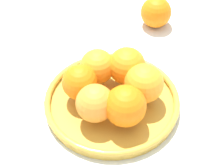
{
  "coord_description": "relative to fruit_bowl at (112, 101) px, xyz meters",
  "views": [
    {
      "loc": [
        -0.5,
        0.14,
        0.59
      ],
      "look_at": [
        0.0,
        0.0,
        0.06
      ],
      "focal_mm": 60.0,
      "sensor_mm": 36.0,
      "label": 1
    }
  ],
  "objects": [
    {
      "name": "orange_pile",
      "position": [
        -0.0,
        -0.0,
        0.05
      ],
      "size": [
        0.2,
        0.2,
        0.08
      ],
      "color": "orange",
      "rests_on": "fruit_bowl"
    },
    {
      "name": "stray_orange",
      "position": [
        0.24,
        -0.19,
        0.03
      ],
      "size": [
        0.08,
        0.08,
        0.08
      ],
      "primitive_type": "sphere",
      "color": "orange",
      "rests_on": "ground_plane"
    },
    {
      "name": "fruit_bowl",
      "position": [
        0.0,
        0.0,
        0.0
      ],
      "size": [
        0.28,
        0.28,
        0.03
      ],
      "color": "gold",
      "rests_on": "ground_plane"
    },
    {
      "name": "ground_plane",
      "position": [
        0.0,
        0.0,
        -0.01
      ],
      "size": [
        4.0,
        4.0,
        0.0
      ],
      "primitive_type": "plane",
      "color": "silver"
    },
    {
      "name": "drinking_glass",
      "position": [
        -0.1,
        0.23,
        0.04
      ],
      "size": [
        0.07,
        0.07,
        0.1
      ],
      "primitive_type": "cylinder",
      "color": "white",
      "rests_on": "ground_plane"
    }
  ]
}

